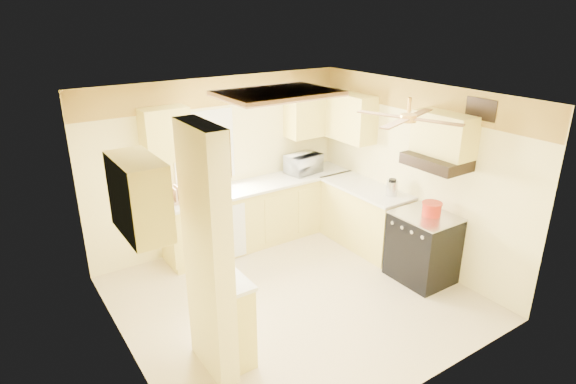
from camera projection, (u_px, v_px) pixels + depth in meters
floor at (294, 298)px, 6.01m from camera, size 4.00×4.00×0.00m
ceiling at (295, 97)px, 5.11m from camera, size 4.00×4.00×0.00m
wall_back at (221, 164)px, 7.03m from camera, size 4.00×0.00×4.00m
wall_front at (421, 277)px, 4.09m from camera, size 4.00×0.00×4.00m
wall_left at (119, 251)px, 4.52m from camera, size 0.00×3.80×3.80m
wall_right at (414, 174)px, 6.60m from camera, size 0.00×3.80×3.80m
wallpaper_border at (217, 92)px, 6.64m from camera, size 4.00×0.02×0.40m
partition_column at (208, 256)px, 4.43m from camera, size 0.20×0.70×2.50m
partition_ledge at (233, 320)px, 4.84m from camera, size 0.25×0.55×0.90m
ledge_top at (231, 280)px, 4.67m from camera, size 0.28×0.58×0.04m
lower_cabinets_back at (262, 213)px, 7.35m from camera, size 3.00×0.60×0.90m
lower_cabinets_right at (365, 217)px, 7.20m from camera, size 0.60×1.40×0.90m
countertop_back at (261, 184)px, 7.17m from camera, size 3.04×0.64×0.04m
countertop_right at (366, 188)px, 7.02m from camera, size 0.64×1.44×0.04m
dishwasher_panel at (227, 234)px, 6.72m from camera, size 0.58×0.02×0.80m
window at (204, 147)px, 6.78m from camera, size 0.92×0.02×1.02m
upper_cab_back_left at (165, 134)px, 6.24m from camera, size 0.60×0.35×0.70m
upper_cab_back_right at (313, 113)px, 7.49m from camera, size 0.90×0.35×0.70m
upper_cab_right at (347, 116)px, 7.26m from camera, size 0.35×1.00×0.70m
upper_cab_left_wall at (139, 196)px, 4.20m from camera, size 0.35×0.75×0.70m
upper_cab_over_stove at (444, 134)px, 5.83m from camera, size 0.35×0.76×0.52m
stove at (423, 247)px, 6.29m from camera, size 0.68×0.77×0.92m
range_hood at (436, 162)px, 5.91m from camera, size 0.50×0.76×0.14m
poster_menu at (215, 193)px, 4.27m from camera, size 0.02×0.42×0.57m
poster_nashville at (219, 258)px, 4.51m from camera, size 0.02×0.42×0.57m
ceiling_light_panel at (277, 94)px, 5.56m from camera, size 1.35×0.95×0.06m
ceiling_fan at (408, 117)px, 5.17m from camera, size 1.15×1.15×0.26m
vent_grate at (481, 109)px, 5.51m from camera, size 0.02×0.40×0.25m
microwave at (304, 164)px, 7.57m from camera, size 0.59×0.44×0.30m
bowl at (225, 277)px, 4.63m from camera, size 0.25×0.25×0.05m
dutch_oven at (432, 209)px, 6.10m from camera, size 0.26×0.26×0.17m
kettle at (392, 188)px, 6.66m from camera, size 0.16×0.16×0.24m
dish_rack at (180, 196)px, 6.49m from camera, size 0.38×0.29×0.21m
utensil_crock at (226, 183)px, 6.96m from camera, size 0.11×0.11×0.23m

